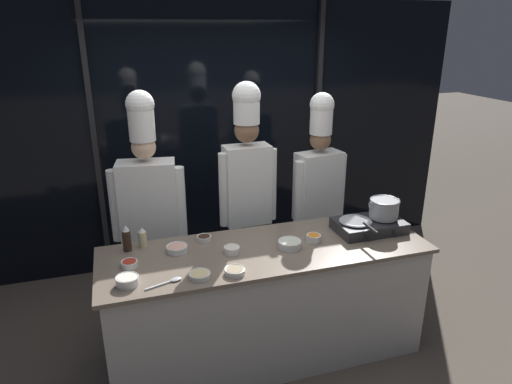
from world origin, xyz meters
The scene contains 21 objects.
ground_plane centered at (0.00, 0.00, 0.00)m, with size 24.00×24.00×0.00m, color brown.
window_wall_back centered at (0.00, 1.74, 1.35)m, with size 5.45×0.09×2.70m.
demo_counter centered at (0.00, 0.00, 0.46)m, with size 2.40×0.78×0.91m.
portable_stove centered at (0.87, 0.04, 0.96)m, with size 0.53×0.35×0.10m.
frying_pan centered at (0.75, 0.04, 1.04)m, with size 0.25×0.44×0.05m.
stock_pot centered at (0.99, 0.04, 1.09)m, with size 0.26×0.23×0.15m.
squeeze_bottle_oil centered at (-0.85, 0.29, 0.99)m, with size 0.06×0.06×0.15m.
squeeze_bottle_soy centered at (-0.96, 0.27, 1.01)m, with size 0.06×0.06×0.20m.
prep_bowl_mushrooms centered at (-0.31, -0.28, 0.94)m, with size 0.14×0.14×0.04m.
prep_bowl_ginger centered at (-0.54, -0.26, 0.93)m, with size 0.14×0.14×0.04m.
prep_bowl_bean_sprouts centered at (0.17, -0.04, 0.95)m, with size 0.17×0.17×0.06m.
prep_bowl_carrots centered at (0.37, 0.00, 0.95)m, with size 0.11×0.11×0.06m.
prep_bowl_garlic centered at (-0.99, -0.21, 0.95)m, with size 0.14×0.14×0.06m.
prep_bowl_soy_glaze centered at (-0.40, 0.27, 0.93)m, with size 0.11×0.11×0.03m.
prep_bowl_onion centered at (-0.26, 0.01, 0.94)m, with size 0.11×0.11×0.05m.
prep_bowl_chili_flakes centered at (-0.96, 0.02, 0.94)m, with size 0.11×0.11×0.04m.
prep_bowl_shrimp centered at (-0.63, 0.14, 0.94)m, with size 0.15×0.15×0.05m.
serving_spoon_slotted centered at (-0.73, -0.26, 0.92)m, with size 0.24×0.11×0.02m.
chef_head centered at (-0.77, 0.71, 1.13)m, with size 0.59×0.30×1.99m.
chef_sous centered at (0.05, 0.65, 1.24)m, with size 0.50×0.23×2.04m.
chef_line centered at (0.73, 0.70, 1.11)m, with size 0.53×0.28×1.92m.
Camera 1 is at (-0.97, -2.82, 2.44)m, focal length 32.00 mm.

